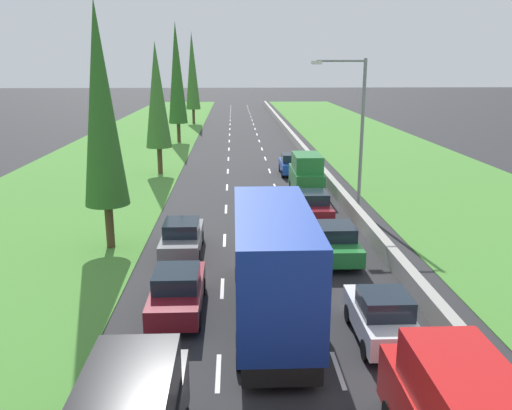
{
  "coord_description": "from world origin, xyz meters",
  "views": [
    {
      "loc": [
        -1.23,
        1.38,
        8.65
      ],
      "look_at": [
        0.07,
        32.26,
        0.44
      ],
      "focal_mm": 37.22,
      "sensor_mm": 36.0,
      "label": 1
    }
  ],
  "objects_px": {
    "street_light_mast": "(356,125)",
    "maroon_sedan_left_lane": "(177,290)",
    "white_hatchback_right_lane": "(382,316)",
    "poplar_tree_fourth": "(177,73)",
    "blue_hatchback_right_lane": "(291,164)",
    "poplar_tree_second": "(101,106)",
    "maroon_sedan_right_lane": "(313,205)",
    "poplar_tree_third": "(157,96)",
    "grey_sedan_left_lane": "(182,237)",
    "green_van_right_lane": "(306,174)",
    "poplar_tree_fifth": "(192,71)",
    "blue_box_truck_centre_lane": "(271,261)",
    "green_sedan_right_lane": "(335,241)"
  },
  "relations": [
    {
      "from": "street_light_mast",
      "to": "maroon_sedan_left_lane",
      "type": "bearing_deg",
      "value": -125.07
    },
    {
      "from": "white_hatchback_right_lane",
      "to": "poplar_tree_fourth",
      "type": "relative_size",
      "value": 0.29
    },
    {
      "from": "blue_hatchback_right_lane",
      "to": "poplar_tree_second",
      "type": "bearing_deg",
      "value": -121.54
    },
    {
      "from": "maroon_sedan_right_lane",
      "to": "poplar_tree_third",
      "type": "distance_m",
      "value": 17.96
    },
    {
      "from": "maroon_sedan_left_lane",
      "to": "grey_sedan_left_lane",
      "type": "height_order",
      "value": "same"
    },
    {
      "from": "poplar_tree_fourth",
      "to": "street_light_mast",
      "type": "distance_m",
      "value": 33.11
    },
    {
      "from": "grey_sedan_left_lane",
      "to": "street_light_mast",
      "type": "bearing_deg",
      "value": 36.45
    },
    {
      "from": "maroon_sedan_left_lane",
      "to": "green_van_right_lane",
      "type": "distance_m",
      "value": 18.97
    },
    {
      "from": "poplar_tree_third",
      "to": "blue_hatchback_right_lane",
      "type": "bearing_deg",
      "value": -3.72
    },
    {
      "from": "green_van_right_lane",
      "to": "poplar_tree_fifth",
      "type": "bearing_deg",
      "value": 103.54
    },
    {
      "from": "maroon_sedan_right_lane",
      "to": "poplar_tree_fifth",
      "type": "height_order",
      "value": "poplar_tree_fifth"
    },
    {
      "from": "poplar_tree_third",
      "to": "blue_box_truck_centre_lane",
      "type": "bearing_deg",
      "value": -74.41
    },
    {
      "from": "blue_hatchback_right_lane",
      "to": "poplar_tree_fifth",
      "type": "relative_size",
      "value": 0.29
    },
    {
      "from": "white_hatchback_right_lane",
      "to": "street_light_mast",
      "type": "xyz_separation_m",
      "value": [
        2.5,
        15.55,
        4.4
      ]
    },
    {
      "from": "maroon_sedan_left_lane",
      "to": "green_sedan_right_lane",
      "type": "xyz_separation_m",
      "value": [
        6.69,
        5.19,
        0.0
      ]
    },
    {
      "from": "green_van_right_lane",
      "to": "blue_hatchback_right_lane",
      "type": "height_order",
      "value": "green_van_right_lane"
    },
    {
      "from": "maroon_sedan_left_lane",
      "to": "street_light_mast",
      "type": "distance_m",
      "value": 16.72
    },
    {
      "from": "poplar_tree_second",
      "to": "street_light_mast",
      "type": "bearing_deg",
      "value": 24.89
    },
    {
      "from": "white_hatchback_right_lane",
      "to": "blue_hatchback_right_lane",
      "type": "xyz_separation_m",
      "value": [
        -0.07,
        26.76,
        0.0
      ]
    },
    {
      "from": "maroon_sedan_left_lane",
      "to": "blue_hatchback_right_lane",
      "type": "xyz_separation_m",
      "value": [
        6.69,
        24.41,
        0.02
      ]
    },
    {
      "from": "poplar_tree_second",
      "to": "poplar_tree_third",
      "type": "relative_size",
      "value": 1.1
    },
    {
      "from": "green_sedan_right_lane",
      "to": "maroon_sedan_left_lane",
      "type": "bearing_deg",
      "value": -142.17
    },
    {
      "from": "maroon_sedan_right_lane",
      "to": "grey_sedan_left_lane",
      "type": "bearing_deg",
      "value": -141.64
    },
    {
      "from": "green_sedan_right_lane",
      "to": "poplar_tree_fourth",
      "type": "height_order",
      "value": "poplar_tree_fourth"
    },
    {
      "from": "green_van_right_lane",
      "to": "blue_box_truck_centre_lane",
      "type": "distance_m",
      "value": 18.81
    },
    {
      "from": "poplar_tree_third",
      "to": "poplar_tree_fifth",
      "type": "relative_size",
      "value": 0.78
    },
    {
      "from": "maroon_sedan_right_lane",
      "to": "blue_box_truck_centre_lane",
      "type": "height_order",
      "value": "blue_box_truck_centre_lane"
    },
    {
      "from": "blue_box_truck_centre_lane",
      "to": "poplar_tree_second",
      "type": "xyz_separation_m",
      "value": [
        -7.26,
        7.87,
        4.63
      ]
    },
    {
      "from": "maroon_sedan_right_lane",
      "to": "street_light_mast",
      "type": "xyz_separation_m",
      "value": [
        2.66,
        1.6,
        4.42
      ]
    },
    {
      "from": "white_hatchback_right_lane",
      "to": "poplar_tree_third",
      "type": "xyz_separation_m",
      "value": [
        -10.68,
        27.45,
        5.42
      ]
    },
    {
      "from": "green_sedan_right_lane",
      "to": "poplar_tree_fourth",
      "type": "bearing_deg",
      "value": 105.92
    },
    {
      "from": "green_van_right_lane",
      "to": "maroon_sedan_right_lane",
      "type": "bearing_deg",
      "value": -93.91
    },
    {
      "from": "grey_sedan_left_lane",
      "to": "street_light_mast",
      "type": "relative_size",
      "value": 0.5
    },
    {
      "from": "green_van_right_lane",
      "to": "street_light_mast",
      "type": "relative_size",
      "value": 0.54
    },
    {
      "from": "maroon_sedan_right_lane",
      "to": "green_van_right_lane",
      "type": "height_order",
      "value": "green_van_right_lane"
    },
    {
      "from": "poplar_tree_third",
      "to": "poplar_tree_fourth",
      "type": "bearing_deg",
      "value": 90.84
    },
    {
      "from": "maroon_sedan_left_lane",
      "to": "poplar_tree_fourth",
      "type": "bearing_deg",
      "value": 95.52
    },
    {
      "from": "grey_sedan_left_lane",
      "to": "maroon_sedan_right_lane",
      "type": "relative_size",
      "value": 1.0
    },
    {
      "from": "maroon_sedan_left_lane",
      "to": "poplar_tree_third",
      "type": "relative_size",
      "value": 0.43
    },
    {
      "from": "blue_box_truck_centre_lane",
      "to": "green_sedan_right_lane",
      "type": "bearing_deg",
      "value": 60.56
    },
    {
      "from": "green_sedan_right_lane",
      "to": "poplar_tree_fourth",
      "type": "distance_m",
      "value": 40.27
    },
    {
      "from": "green_van_right_lane",
      "to": "poplar_tree_fourth",
      "type": "height_order",
      "value": "poplar_tree_fourth"
    },
    {
      "from": "grey_sedan_left_lane",
      "to": "poplar_tree_third",
      "type": "relative_size",
      "value": 0.43
    },
    {
      "from": "maroon_sedan_left_lane",
      "to": "grey_sedan_left_lane",
      "type": "relative_size",
      "value": 1.0
    },
    {
      "from": "maroon_sedan_left_lane",
      "to": "green_van_right_lane",
      "type": "xyz_separation_m",
      "value": [
        7.01,
        17.62,
        0.59
      ]
    },
    {
      "from": "maroon_sedan_left_lane",
      "to": "blue_hatchback_right_lane",
      "type": "height_order",
      "value": "blue_hatchback_right_lane"
    },
    {
      "from": "maroon_sedan_right_lane",
      "to": "street_light_mast",
      "type": "distance_m",
      "value": 5.4
    },
    {
      "from": "blue_hatchback_right_lane",
      "to": "poplar_tree_second",
      "type": "height_order",
      "value": "poplar_tree_second"
    },
    {
      "from": "green_sedan_right_lane",
      "to": "green_van_right_lane",
      "type": "distance_m",
      "value": 12.44
    },
    {
      "from": "poplar_tree_second",
      "to": "poplar_tree_fourth",
      "type": "height_order",
      "value": "poplar_tree_fourth"
    }
  ]
}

